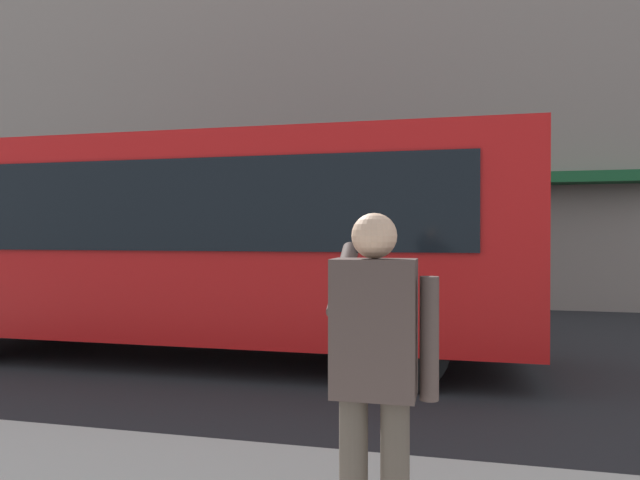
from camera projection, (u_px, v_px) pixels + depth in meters
ground_plane at (352, 363)px, 7.80m from camera, size 60.00×60.00×0.00m
building_facade_far at (400, 65)px, 14.35m from camera, size 28.00×1.55×12.00m
red_bus at (197, 239)px, 8.16m from camera, size 9.05×2.54×3.08m
pedestrian_photographer at (375, 361)px, 2.76m from camera, size 0.53×0.52×1.70m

